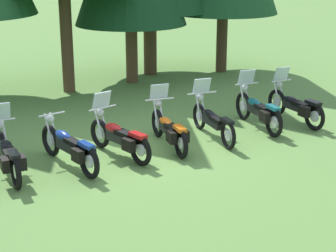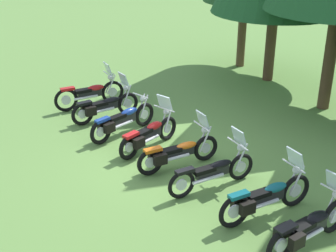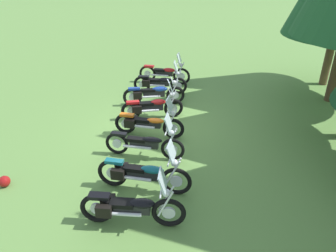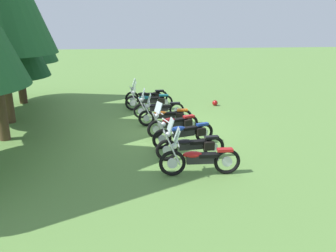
{
  "view_description": "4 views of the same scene",
  "coord_description": "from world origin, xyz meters",
  "px_view_note": "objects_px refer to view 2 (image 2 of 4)",
  "views": [
    {
      "loc": [
        -3.87,
        -11.38,
        4.39
      ],
      "look_at": [
        0.48,
        -0.11,
        0.54
      ],
      "focal_mm": 59.82,
      "sensor_mm": 36.0,
      "label": 1
    },
    {
      "loc": [
        9.26,
        -5.22,
        5.76
      ],
      "look_at": [
        0.08,
        -0.06,
        0.95
      ],
      "focal_mm": 50.29,
      "sensor_mm": 36.0,
      "label": 2
    },
    {
      "loc": [
        9.19,
        2.27,
        5.04
      ],
      "look_at": [
        1.23,
        0.73,
        0.78
      ],
      "focal_mm": 34.49,
      "sensor_mm": 36.0,
      "label": 3
    },
    {
      "loc": [
        -12.95,
        1.37,
        4.23
      ],
      "look_at": [
        -1.3,
        0.08,
        0.56
      ],
      "focal_mm": 36.39,
      "sensor_mm": 36.0,
      "label": 4
    }
  ],
  "objects_px": {
    "motorcycle_2": "(122,120)",
    "motorcycle_5": "(214,171)",
    "motorcycle_0": "(91,93)",
    "motorcycle_4": "(178,152)",
    "motorcycle_1": "(105,106)",
    "motorcycle_3": "(148,134)",
    "motorcycle_6": "(265,197)",
    "motorcycle_7": "(308,226)"
  },
  "relations": [
    {
      "from": "motorcycle_0",
      "to": "motorcycle_2",
      "type": "relative_size",
      "value": 1.02
    },
    {
      "from": "motorcycle_1",
      "to": "motorcycle_4",
      "type": "bearing_deg",
      "value": -87.85
    },
    {
      "from": "motorcycle_2",
      "to": "motorcycle_3",
      "type": "xyz_separation_m",
      "value": [
        1.15,
        0.23,
        0.01
      ]
    },
    {
      "from": "motorcycle_5",
      "to": "motorcycle_7",
      "type": "bearing_deg",
      "value": -82.17
    },
    {
      "from": "motorcycle_3",
      "to": "motorcycle_6",
      "type": "xyz_separation_m",
      "value": [
        3.86,
        0.7,
        0.02
      ]
    },
    {
      "from": "motorcycle_4",
      "to": "motorcycle_7",
      "type": "bearing_deg",
      "value": -80.0
    },
    {
      "from": "motorcycle_0",
      "to": "motorcycle_5",
      "type": "relative_size",
      "value": 1.02
    },
    {
      "from": "motorcycle_5",
      "to": "motorcycle_7",
      "type": "relative_size",
      "value": 1.02
    },
    {
      "from": "motorcycle_1",
      "to": "motorcycle_4",
      "type": "distance_m",
      "value": 3.64
    },
    {
      "from": "motorcycle_2",
      "to": "motorcycle_3",
      "type": "height_order",
      "value": "motorcycle_3"
    },
    {
      "from": "motorcycle_1",
      "to": "motorcycle_4",
      "type": "height_order",
      "value": "motorcycle_1"
    },
    {
      "from": "motorcycle_7",
      "to": "motorcycle_0",
      "type": "bearing_deg",
      "value": 90.54
    },
    {
      "from": "motorcycle_7",
      "to": "motorcycle_5",
      "type": "bearing_deg",
      "value": 91.51
    },
    {
      "from": "motorcycle_0",
      "to": "motorcycle_3",
      "type": "height_order",
      "value": "motorcycle_0"
    },
    {
      "from": "motorcycle_0",
      "to": "motorcycle_1",
      "type": "bearing_deg",
      "value": -87.86
    },
    {
      "from": "motorcycle_0",
      "to": "motorcycle_7",
      "type": "xyz_separation_m",
      "value": [
        8.57,
        1.01,
        -0.02
      ]
    },
    {
      "from": "motorcycle_2",
      "to": "motorcycle_5",
      "type": "relative_size",
      "value": 1.0
    },
    {
      "from": "motorcycle_0",
      "to": "motorcycle_4",
      "type": "height_order",
      "value": "motorcycle_0"
    },
    {
      "from": "motorcycle_0",
      "to": "motorcycle_7",
      "type": "distance_m",
      "value": 8.63
    },
    {
      "from": "motorcycle_0",
      "to": "motorcycle_3",
      "type": "relative_size",
      "value": 1.12
    },
    {
      "from": "motorcycle_0",
      "to": "motorcycle_7",
      "type": "relative_size",
      "value": 1.04
    },
    {
      "from": "motorcycle_1",
      "to": "motorcycle_6",
      "type": "height_order",
      "value": "motorcycle_6"
    },
    {
      "from": "motorcycle_3",
      "to": "motorcycle_5",
      "type": "height_order",
      "value": "motorcycle_3"
    },
    {
      "from": "motorcycle_7",
      "to": "motorcycle_2",
      "type": "bearing_deg",
      "value": 92.96
    },
    {
      "from": "motorcycle_7",
      "to": "motorcycle_6",
      "type": "bearing_deg",
      "value": 86.79
    },
    {
      "from": "motorcycle_0",
      "to": "motorcycle_7",
      "type": "height_order",
      "value": "motorcycle_0"
    },
    {
      "from": "motorcycle_1",
      "to": "motorcycle_5",
      "type": "height_order",
      "value": "motorcycle_1"
    },
    {
      "from": "motorcycle_1",
      "to": "motorcycle_6",
      "type": "relative_size",
      "value": 0.96
    },
    {
      "from": "motorcycle_4",
      "to": "motorcycle_7",
      "type": "relative_size",
      "value": 1.01
    },
    {
      "from": "motorcycle_5",
      "to": "motorcycle_6",
      "type": "xyz_separation_m",
      "value": [
        1.43,
        0.29,
        0.03
      ]
    },
    {
      "from": "motorcycle_2",
      "to": "motorcycle_6",
      "type": "relative_size",
      "value": 0.98
    },
    {
      "from": "motorcycle_1",
      "to": "motorcycle_5",
      "type": "relative_size",
      "value": 0.97
    },
    {
      "from": "motorcycle_2",
      "to": "motorcycle_5",
      "type": "height_order",
      "value": "motorcycle_5"
    },
    {
      "from": "motorcycle_3",
      "to": "motorcycle_6",
      "type": "bearing_deg",
      "value": -99.82
    },
    {
      "from": "motorcycle_0",
      "to": "motorcycle_3",
      "type": "xyz_separation_m",
      "value": [
        3.57,
        0.25,
        -0.03
      ]
    },
    {
      "from": "motorcycle_3",
      "to": "motorcycle_4",
      "type": "xyz_separation_m",
      "value": [
        1.22,
        0.17,
        -0.01
      ]
    },
    {
      "from": "motorcycle_2",
      "to": "motorcycle_4",
      "type": "distance_m",
      "value": 2.41
    },
    {
      "from": "motorcycle_4",
      "to": "motorcycle_6",
      "type": "relative_size",
      "value": 0.97
    },
    {
      "from": "motorcycle_0",
      "to": "motorcycle_5",
      "type": "bearing_deg",
      "value": -81.74
    },
    {
      "from": "motorcycle_1",
      "to": "motorcycle_4",
      "type": "relative_size",
      "value": 0.99
    },
    {
      "from": "motorcycle_4",
      "to": "motorcycle_5",
      "type": "xyz_separation_m",
      "value": [
        1.21,
        0.24,
        0.01
      ]
    },
    {
      "from": "motorcycle_5",
      "to": "motorcycle_4",
      "type": "bearing_deg",
      "value": 101.5
    }
  ]
}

